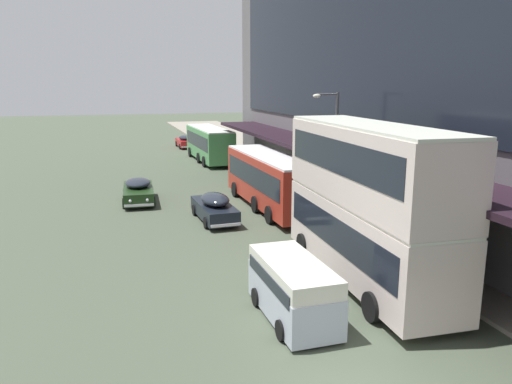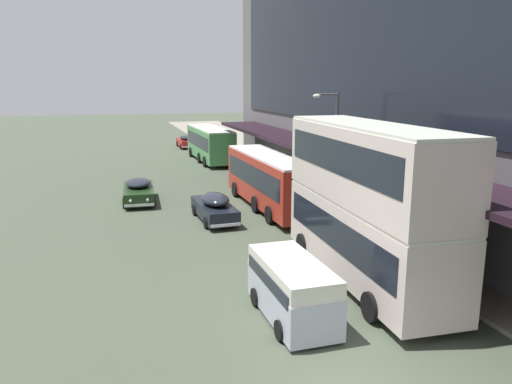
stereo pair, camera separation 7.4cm
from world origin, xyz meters
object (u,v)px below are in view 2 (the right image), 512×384
transit_bus_kerbside_far (270,178)px  sedan_trailing_mid (186,141)px  street_lamp (333,147)px  transit_bus_kerbside_rear (366,199)px  sedan_lead_near (139,191)px  vw_van (291,286)px  transit_bus_kerbside_front (210,142)px  sedan_trailing_near (215,207)px

transit_bus_kerbside_far → sedan_trailing_mid: 31.26m
sedan_trailing_mid → street_lamp: 35.51m
transit_bus_kerbside_rear → transit_bus_kerbside_far: bearing=89.2°
sedan_lead_near → transit_bus_kerbside_far: bearing=-27.0°
vw_van → street_lamp: street_lamp is taller
transit_bus_kerbside_far → vw_van: bearing=-105.4°
vw_van → transit_bus_kerbside_front: bearing=83.1°
sedan_trailing_near → vw_van: bearing=-90.1°
transit_bus_kerbside_rear → transit_bus_kerbside_front: bearing=89.3°
transit_bus_kerbside_front → street_lamp: bearing=-85.0°
transit_bus_kerbside_rear → sedan_trailing_mid: transit_bus_kerbside_rear is taller
transit_bus_kerbside_front → street_lamp: size_ratio=1.55×
transit_bus_kerbside_far → sedan_trailing_near: bearing=-153.9°
transit_bus_kerbside_far → street_lamp: bearing=-60.6°
transit_bus_kerbside_far → sedan_trailing_near: size_ratio=2.20×
transit_bus_kerbside_front → street_lamp: street_lamp is taller
transit_bus_kerbside_rear → street_lamp: bearing=73.4°
sedan_trailing_near → street_lamp: bearing=-18.8°
transit_bus_kerbside_front → sedan_trailing_mid: size_ratio=2.14×
transit_bus_kerbside_far → sedan_trailing_mid: transit_bus_kerbside_far is taller
transit_bus_kerbside_rear → sedan_trailing_near: bearing=109.9°
sedan_trailing_near → sedan_trailing_mid: bearing=84.1°
transit_bus_kerbside_front → transit_bus_kerbside_far: size_ratio=0.98×
sedan_trailing_mid → vw_van: size_ratio=1.10×
transit_bus_kerbside_front → sedan_trailing_near: bearing=-100.7°
vw_van → sedan_trailing_mid: bearing=85.7°
sedan_trailing_near → vw_van: vw_van is taller
sedan_lead_near → street_lamp: street_lamp is taller
transit_bus_kerbside_far → sedan_lead_near: size_ratio=2.18×
sedan_trailing_mid → vw_van: vw_van is taller
transit_bus_kerbside_front → sedan_lead_near: bearing=-116.5°
vw_van → sedan_trailing_near: bearing=89.9°
sedan_lead_near → street_lamp: 13.20m
transit_bus_kerbside_rear → sedan_trailing_mid: size_ratio=2.04×
sedan_trailing_near → street_lamp: street_lamp is taller
sedan_trailing_mid → sedan_trailing_near: bearing=-95.9°
transit_bus_kerbside_far → sedan_lead_near: 8.73m
street_lamp → sedan_trailing_near: bearing=161.2°
transit_bus_kerbside_far → transit_bus_kerbside_front: bearing=89.5°
sedan_lead_near → vw_van: size_ratio=1.10×
transit_bus_kerbside_far → sedan_lead_near: (-7.71, 3.93, -1.14)m
sedan_trailing_near → transit_bus_kerbside_far: bearing=26.1°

